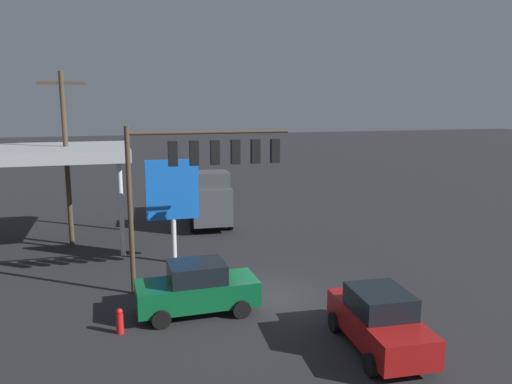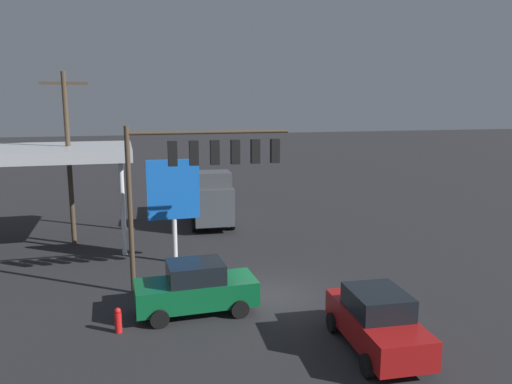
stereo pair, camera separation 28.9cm
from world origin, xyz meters
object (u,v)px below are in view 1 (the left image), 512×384
fire_hydrant (120,321)px  delivery_truck (207,197)px  sedan_far (379,320)px  sedan_waiting (197,288)px  traffic_signal_assembly (203,163)px  utility_pole (66,155)px  price_sign (172,193)px

fire_hydrant → delivery_truck: bearing=-111.0°
sedan_far → sedan_waiting: (5.06, -4.24, 0.00)m
traffic_signal_assembly → sedan_waiting: size_ratio=1.52×
sedan_waiting → fire_hydrant: sedan_waiting is taller
delivery_truck → utility_pole: bearing=-67.3°
sedan_waiting → traffic_signal_assembly: bearing=-107.2°
sedan_far → delivery_truck: delivery_truck is taller
fire_hydrant → price_sign: bearing=-110.5°
traffic_signal_assembly → sedan_waiting: bearing=74.4°
delivery_truck → sedan_waiting: bearing=-8.6°
utility_pole → sedan_far: (-10.22, 14.98, -3.94)m
delivery_truck → fire_hydrant: bearing=-18.0°
fire_hydrant → utility_pole: bearing=-78.5°
sedan_far → sedan_waiting: bearing=-126.5°
sedan_far → fire_hydrant: (7.84, -3.29, -0.51)m
utility_pole → delivery_truck: 9.05m
delivery_truck → traffic_signal_assembly: bearing=-7.7°
price_sign → sedan_waiting: 6.60m
traffic_signal_assembly → fire_hydrant: traffic_signal_assembly is taller
utility_pole → fire_hydrant: bearing=101.5°
traffic_signal_assembly → delivery_truck: bearing=-100.7°
utility_pole → sedan_far: 18.56m
sedan_far → fire_hydrant: size_ratio=5.11×
traffic_signal_assembly → sedan_far: size_ratio=1.51×
utility_pole → delivery_truck: utility_pole is taller
price_sign → fire_hydrant: (2.64, 7.06, -3.00)m
delivery_truck → sedan_far: bearing=10.3°
sedan_waiting → fire_hydrant: bearing=17.2°
traffic_signal_assembly → sedan_waiting: 5.06m
traffic_signal_assembly → sedan_far: (-4.33, 6.85, -4.28)m
traffic_signal_assembly → delivery_truck: traffic_signal_assembly is taller
traffic_signal_assembly → price_sign: bearing=-76.0°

